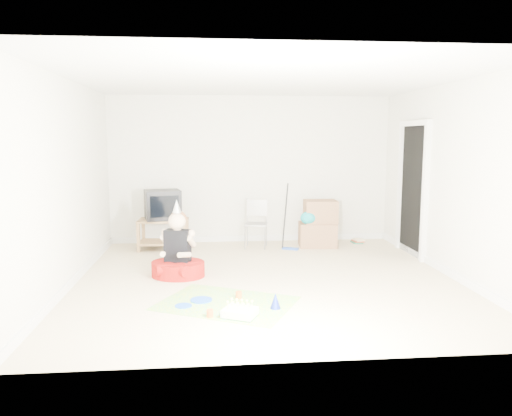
{
  "coord_description": "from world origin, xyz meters",
  "views": [
    {
      "loc": [
        -0.73,
        -6.4,
        1.86
      ],
      "look_at": [
        -0.1,
        0.4,
        0.9
      ],
      "focal_mm": 35.0,
      "sensor_mm": 36.0,
      "label": 1
    }
  ],
  "objects": [
    {
      "name": "orange_cup_near",
      "position": [
        -0.41,
        -0.79,
        0.05
      ],
      "size": [
        0.09,
        0.09,
        0.08
      ],
      "primitive_type": "cylinder",
      "rotation": [
        0.0,
        0.0,
        -0.31
      ],
      "color": "#E55A19",
      "rests_on": "party_mat"
    },
    {
      "name": "folding_chair",
      "position": [
        0.04,
        1.93,
        0.4
      ],
      "size": [
        0.44,
        0.42,
        0.83
      ],
      "color": "#98989D",
      "rests_on": "ground"
    },
    {
      "name": "crt_tv",
      "position": [
        -1.52,
        1.96,
        0.75
      ],
      "size": [
        0.66,
        0.58,
        0.49
      ],
      "primitive_type": "cube",
      "rotation": [
        0.0,
        0.0,
        0.22
      ],
      "color": "black",
      "rests_on": "tv_stand"
    },
    {
      "name": "floor_mop",
      "position": [
        0.6,
        1.72,
        0.26
      ],
      "size": [
        0.29,
        0.35,
        1.09
      ],
      "color": "#244CB6",
      "rests_on": "ground"
    },
    {
      "name": "book_pile",
      "position": [
        1.89,
        2.14,
        0.04
      ],
      "size": [
        0.2,
        0.24,
        0.08
      ],
      "color": "#277755",
      "rests_on": "ground"
    },
    {
      "name": "orange_cup_far",
      "position": [
        -0.75,
        -1.38,
        0.05
      ],
      "size": [
        0.09,
        0.09,
        0.08
      ],
      "primitive_type": "cylinder",
      "rotation": [
        0.0,
        0.0,
        -0.32
      ],
      "color": "#E55A19",
      "rests_on": "party_mat"
    },
    {
      "name": "blue_party_hat",
      "position": [
        -0.03,
        -1.18,
        0.09
      ],
      "size": [
        0.16,
        0.16,
        0.17
      ],
      "primitive_type": "cone",
      "rotation": [
        0.0,
        0.0,
        -0.54
      ],
      "color": "#1A30B7",
      "rests_on": "party_mat"
    },
    {
      "name": "doorway_recess",
      "position": [
        2.48,
        1.2,
        1.02
      ],
      "size": [
        0.02,
        0.9,
        2.05
      ],
      "primitive_type": "cube",
      "color": "black",
      "rests_on": "ground"
    },
    {
      "name": "cardboard_boxes",
      "position": [
        1.12,
        1.95,
        0.38
      ],
      "size": [
        0.67,
        0.53,
        0.8
      ],
      "color": "#8F6445",
      "rests_on": "ground"
    },
    {
      "name": "tv_stand",
      "position": [
        -1.52,
        1.96,
        0.3
      ],
      "size": [
        0.84,
        0.56,
        0.51
      ],
      "color": "#9D7447",
      "rests_on": "ground"
    },
    {
      "name": "party_mat",
      "position": [
        -0.56,
        -0.95,
        0.0
      ],
      "size": [
        1.77,
        1.6,
        0.01
      ],
      "primitive_type": "cube",
      "rotation": [
        0.0,
        0.0,
        -0.47
      ],
      "color": "#FF358F",
      "rests_on": "ground"
    },
    {
      "name": "birthday_cake",
      "position": [
        -0.43,
        -1.4,
        0.05
      ],
      "size": [
        0.41,
        0.38,
        0.15
      ],
      "color": "white",
      "rests_on": "party_mat"
    },
    {
      "name": "ground",
      "position": [
        0.0,
        0.0,
        0.0
      ],
      "size": [
        5.0,
        5.0,
        0.0
      ],
      "primitive_type": "plane",
      "color": "beige",
      "rests_on": "ground"
    },
    {
      "name": "blue_plate_far",
      "position": [
        -1.04,
        -1.01,
        0.01
      ],
      "size": [
        0.27,
        0.27,
        0.01
      ],
      "primitive_type": "cylinder",
      "rotation": [
        0.0,
        0.0,
        -0.84
      ],
      "color": "blue",
      "rests_on": "party_mat"
    },
    {
      "name": "blue_plate_near",
      "position": [
        -0.85,
        -0.83,
        0.01
      ],
      "size": [
        0.35,
        0.35,
        0.01
      ],
      "primitive_type": "cylinder",
      "rotation": [
        0.0,
        0.0,
        -0.64
      ],
      "color": "blue",
      "rests_on": "party_mat"
    },
    {
      "name": "seated_woman",
      "position": [
        -1.18,
        0.25,
        0.23
      ],
      "size": [
        0.9,
        0.9,
        1.05
      ],
      "color": "#9C120E",
      "rests_on": "ground"
    }
  ]
}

